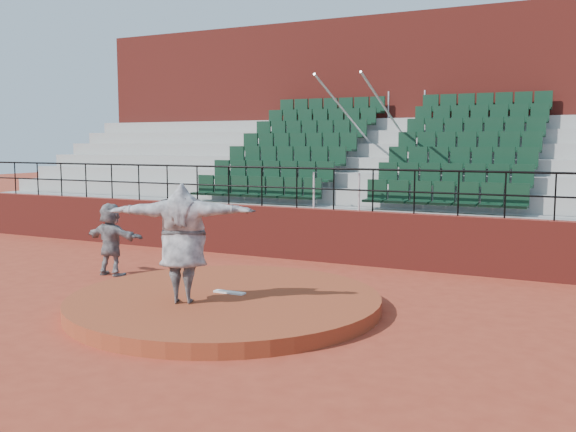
% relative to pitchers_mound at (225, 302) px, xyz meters
% --- Properties ---
extents(ground, '(90.00, 90.00, 0.00)m').
position_rel_pitchers_mound_xyz_m(ground, '(0.00, 0.00, -0.12)').
color(ground, '#9F3924').
rests_on(ground, ground).
extents(pitchers_mound, '(5.50, 5.50, 0.25)m').
position_rel_pitchers_mound_xyz_m(pitchers_mound, '(0.00, 0.00, 0.00)').
color(pitchers_mound, '#943D21').
rests_on(pitchers_mound, ground).
extents(pitching_rubber, '(0.60, 0.15, 0.03)m').
position_rel_pitchers_mound_xyz_m(pitching_rubber, '(0.00, 0.15, 0.14)').
color(pitching_rubber, white).
rests_on(pitching_rubber, pitchers_mound).
extents(boundary_wall, '(24.00, 0.30, 1.30)m').
position_rel_pitchers_mound_xyz_m(boundary_wall, '(0.00, 5.00, 0.53)').
color(boundary_wall, maroon).
rests_on(boundary_wall, ground).
extents(wall_railing, '(24.04, 0.05, 1.03)m').
position_rel_pitchers_mound_xyz_m(wall_railing, '(0.00, 5.00, 1.90)').
color(wall_railing, black).
rests_on(wall_railing, boundary_wall).
extents(seating_deck, '(24.00, 5.97, 4.63)m').
position_rel_pitchers_mound_xyz_m(seating_deck, '(0.00, 8.64, 1.33)').
color(seating_deck, '#9B9B96').
rests_on(seating_deck, ground).
extents(press_box_facade, '(24.00, 3.00, 7.10)m').
position_rel_pitchers_mound_xyz_m(press_box_facade, '(0.00, 12.60, 3.43)').
color(press_box_facade, maroon).
rests_on(press_box_facade, ground).
extents(pitcher, '(2.53, 1.63, 2.01)m').
position_rel_pitchers_mound_xyz_m(pitcher, '(-0.35, -0.75, 1.13)').
color(pitcher, black).
rests_on(pitcher, pitchers_mound).
extents(fielder, '(1.50, 0.49, 1.61)m').
position_rel_pitchers_mound_xyz_m(fielder, '(-3.80, 1.35, 0.68)').
color(fielder, black).
rests_on(fielder, ground).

